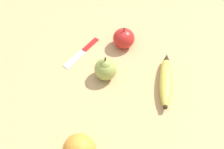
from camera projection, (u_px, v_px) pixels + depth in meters
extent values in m
plane|color=tan|center=(110.00, 85.00, 0.95)|extent=(3.00, 3.00, 0.00)
ellipsoid|color=#DBCC4C|center=(166.00, 81.00, 0.94)|extent=(0.16, 0.16, 0.04)
cone|color=#2D2314|center=(167.00, 57.00, 0.99)|extent=(0.03, 0.03, 0.03)
sphere|color=#2D2314|center=(165.00, 107.00, 0.88)|extent=(0.01, 0.01, 0.01)
sphere|color=#99A84C|center=(105.00, 69.00, 0.94)|extent=(0.07, 0.07, 0.07)
sphere|color=#99A84C|center=(105.00, 65.00, 0.93)|extent=(0.04, 0.04, 0.04)
cylinder|color=#4C3319|center=(105.00, 60.00, 0.91)|extent=(0.01, 0.01, 0.02)
ellipsoid|color=red|center=(124.00, 38.00, 1.03)|extent=(0.07, 0.07, 0.07)
cylinder|color=#4C3319|center=(124.00, 30.00, 1.00)|extent=(0.00, 0.00, 0.01)
cube|color=silver|center=(75.00, 59.00, 1.01)|extent=(0.04, 0.09, 0.00)
cube|color=red|center=(90.00, 44.00, 1.05)|extent=(0.03, 0.07, 0.01)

